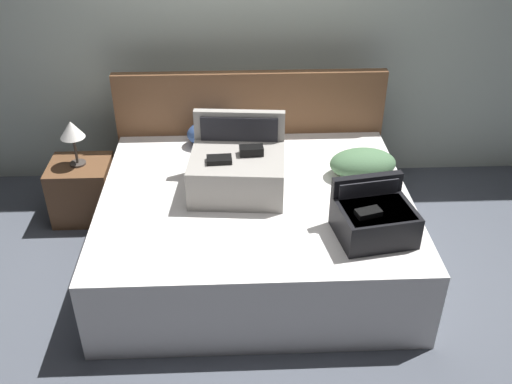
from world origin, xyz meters
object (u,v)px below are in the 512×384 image
(pillow_near_headboard, at_px, (211,133))
(table_lamp, at_px, (72,132))
(hard_case_medium, at_px, (374,218))
(nightstand, at_px, (83,190))
(bed, at_px, (255,228))
(pillow_center_head, at_px, (363,164))
(hard_case_large, at_px, (237,169))

(pillow_near_headboard, height_order, table_lamp, table_lamp)
(hard_case_medium, bearing_deg, nightstand, 141.62)
(bed, relative_size, pillow_center_head, 4.45)
(hard_case_medium, height_order, pillow_near_headboard, hard_case_medium)
(nightstand, bearing_deg, hard_case_medium, -28.72)
(pillow_near_headboard, xyz_separation_m, table_lamp, (-0.98, -0.10, 0.08))
(bed, distance_m, hard_case_large, 0.44)
(table_lamp, bearing_deg, hard_case_large, -24.84)
(bed, distance_m, nightstand, 1.41)
(bed, bearing_deg, hard_case_medium, -34.87)
(nightstand, bearing_deg, hard_case_large, -24.84)
(bed, height_order, hard_case_large, hard_case_large)
(hard_case_medium, height_order, nightstand, hard_case_medium)
(pillow_center_head, height_order, nightstand, pillow_center_head)
(bed, relative_size, hard_case_large, 3.14)
(pillow_near_headboard, distance_m, pillow_center_head, 1.14)
(hard_case_large, bearing_deg, bed, -23.99)
(pillow_center_head, relative_size, nightstand, 1.00)
(hard_case_large, xyz_separation_m, nightstand, (-1.16, 0.54, -0.47))
(pillow_center_head, bearing_deg, nightstand, 168.86)
(pillow_center_head, bearing_deg, hard_case_medium, -95.89)
(hard_case_large, xyz_separation_m, pillow_near_headboard, (-0.18, 0.64, -0.06))
(bed, distance_m, pillow_center_head, 0.84)
(hard_case_large, bearing_deg, pillow_center_head, 14.74)
(pillow_center_head, height_order, table_lamp, table_lamp)
(hard_case_large, height_order, nightstand, hard_case_large)
(pillow_center_head, relative_size, table_lamp, 1.29)
(pillow_near_headboard, height_order, pillow_center_head, pillow_center_head)
(bed, height_order, nightstand, bed)
(pillow_center_head, bearing_deg, table_lamp, 168.86)
(hard_case_large, height_order, hard_case_medium, hard_case_large)
(hard_case_large, distance_m, pillow_center_head, 0.85)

